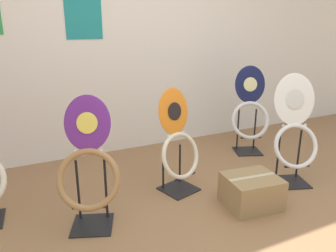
{
  "coord_description": "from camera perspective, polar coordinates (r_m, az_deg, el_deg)",
  "views": [
    {
      "loc": [
        -1.24,
        -1.36,
        1.36
      ],
      "look_at": [
        -0.08,
        1.02,
        0.55
      ],
      "focal_mm": 35.0,
      "sensor_mm": 36.0,
      "label": 1
    }
  ],
  "objects": [
    {
      "name": "ground_plane",
      "position": [
        2.29,
        14.02,
        -20.04
      ],
      "size": [
        14.0,
        14.0,
        0.0
      ],
      "primitive_type": "plane",
      "color": "#8E6642"
    },
    {
      "name": "storage_box",
      "position": [
        2.69,
        14.28,
        -10.93
      ],
      "size": [
        0.44,
        0.4,
        0.25
      ],
      "color": "#93754C",
      "rests_on": "ground_plane"
    },
    {
      "name": "toilet_seat_display_orange_sun",
      "position": [
        2.73,
        1.77,
        -3.28
      ],
      "size": [
        0.43,
        0.34,
        0.88
      ],
      "color": "black",
      "rests_on": "ground_plane"
    },
    {
      "name": "toilet_seat_display_navy_moon",
      "position": [
        3.68,
        14.07,
        2.07
      ],
      "size": [
        0.46,
        0.36,
        0.95
      ],
      "color": "black",
      "rests_on": "ground_plane"
    },
    {
      "name": "toilet_seat_display_purple_note",
      "position": [
        2.3,
        -13.67,
        -7.2
      ],
      "size": [
        0.48,
        0.41,
        0.92
      ],
      "color": "black",
      "rests_on": "ground_plane"
    },
    {
      "name": "wall_back",
      "position": [
        3.63,
        -6.31,
        16.05
      ],
      "size": [
        8.0,
        0.07,
        2.6
      ],
      "color": "silver",
      "rests_on": "ground_plane"
    },
    {
      "name": "toilet_seat_display_white_plain",
      "position": [
        3.06,
        21.22,
        -1.4
      ],
      "size": [
        0.45,
        0.38,
        0.97
      ],
      "color": "black",
      "rests_on": "ground_plane"
    }
  ]
}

